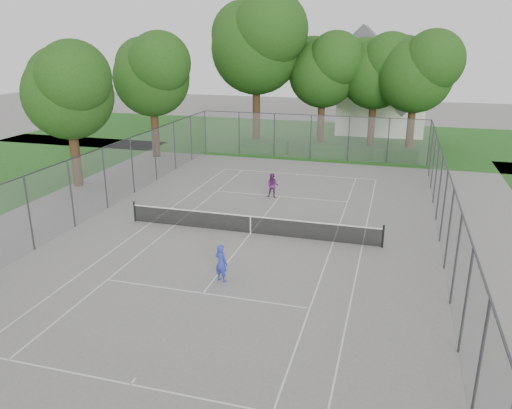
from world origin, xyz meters
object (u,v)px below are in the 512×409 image
(tennis_net, at_px, (250,224))
(girl_player, at_px, (221,263))
(woman_player, at_px, (273,186))
(house, at_px, (382,91))

(tennis_net, distance_m, girl_player, 5.23)
(girl_player, height_order, woman_player, girl_player)
(woman_player, bearing_deg, girl_player, -85.22)
(tennis_net, xyz_separation_m, house, (4.82, 30.80, 3.72))
(house, xyz_separation_m, girl_player, (-4.49, -36.02, -3.44))
(girl_player, bearing_deg, house, -77.78)
(girl_player, bearing_deg, woman_player, -66.99)
(tennis_net, bearing_deg, woman_player, 93.71)
(tennis_net, height_order, house, house)
(house, xyz_separation_m, woman_player, (-5.22, -24.76, -3.47))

